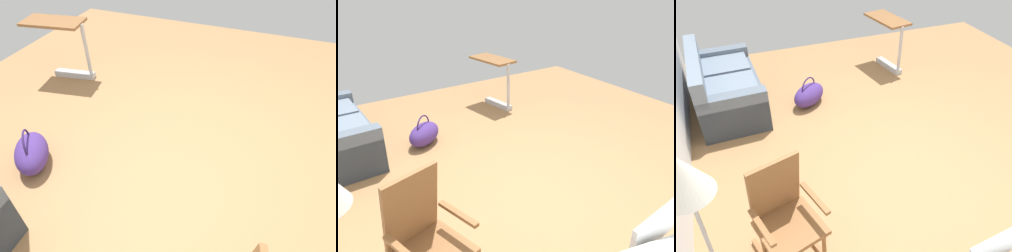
{
  "view_description": "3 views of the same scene",
  "coord_description": "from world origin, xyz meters",
  "views": [
    {
      "loc": [
        -0.45,
        2.02,
        2.24
      ],
      "look_at": [
        0.2,
        0.32,
        0.65
      ],
      "focal_mm": 30.2,
      "sensor_mm": 36.0,
      "label": 1
    },
    {
      "loc": [
        -2.57,
        2.02,
        2.28
      ],
      "look_at": [
        -0.07,
        0.36,
        0.84
      ],
      "focal_mm": 36.0,
      "sensor_mm": 36.0,
      "label": 2
    },
    {
      "loc": [
        -2.57,
        1.69,
        2.74
      ],
      "look_at": [
        -0.13,
        0.76,
        0.78
      ],
      "focal_mm": 36.28,
      "sensor_mm": 36.0,
      "label": 3
    }
  ],
  "objects": [
    {
      "name": "rocking_chair",
      "position": [
        -0.77,
        1.51,
        0.5
      ],
      "size": [
        0.86,
        0.66,
        1.05
      ],
      "color": "brown",
      "rests_on": "ground"
    },
    {
      "name": "couch",
      "position": [
        1.88,
        1.78,
        0.31
      ],
      "size": [
        1.63,
        0.9,
        0.85
      ],
      "color": "slate",
      "rests_on": "ground"
    },
    {
      "name": "ground_plane",
      "position": [
        0.0,
        0.0,
        0.0
      ],
      "size": [
        7.18,
        7.18,
        0.0
      ],
      "primitive_type": "plane",
      "color": "#9E7247"
    },
    {
      "name": "duffel_bag",
      "position": [
        1.55,
        0.67,
        0.15
      ],
      "size": [
        0.6,
        0.64,
        0.43
      ],
      "color": "#472D7A",
      "rests_on": "ground"
    },
    {
      "name": "overbed_table",
      "position": [
        2.22,
        -0.94,
        0.53
      ],
      "size": [
        0.87,
        0.53,
        0.84
      ],
      "color": "#B2B5BA",
      "rests_on": "ground"
    },
    {
      "name": "floor_lamp",
      "position": [
        -0.93,
        2.07,
        1.23
      ],
      "size": [
        0.34,
        0.34,
        1.48
      ],
      "color": "#B2B5BA",
      "rests_on": "ground"
    }
  ]
}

